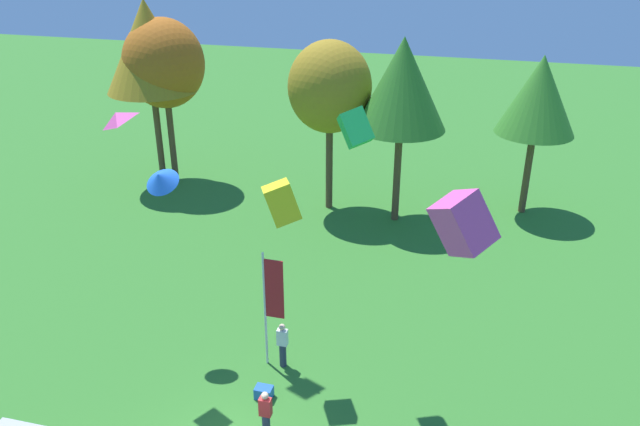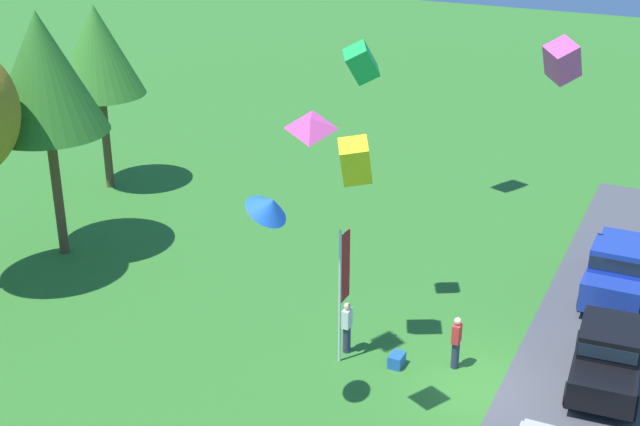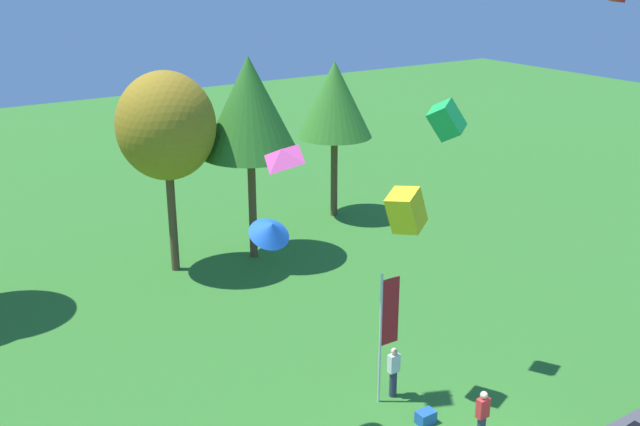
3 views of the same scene
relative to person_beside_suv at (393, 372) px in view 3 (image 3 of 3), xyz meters
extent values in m
cylinder|color=#2D334C|center=(0.00, 0.00, -0.44)|extent=(0.24, 0.24, 0.88)
cube|color=white|center=(0.00, 0.00, 0.30)|extent=(0.36, 0.22, 0.60)
sphere|color=beige|center=(0.00, 0.00, 0.72)|extent=(0.22, 0.22, 0.22)
cube|color=red|center=(0.57, -3.29, 0.30)|extent=(0.36, 0.22, 0.60)
sphere|color=beige|center=(0.57, -3.29, 0.72)|extent=(0.22, 0.22, 0.22)
cylinder|color=brown|center=(-1.75, 13.17, 1.44)|extent=(0.36, 0.36, 4.63)
ellipsoid|color=olive|center=(-1.75, 13.17, 5.63)|extent=(4.17, 4.17, 4.58)
cylinder|color=brown|center=(1.89, 12.60, 1.55)|extent=(0.36, 0.36, 4.84)
cone|color=#2D7023|center=(1.89, 12.60, 6.15)|extent=(4.36, 4.36, 4.36)
cylinder|color=brown|center=(8.23, 15.29, 1.28)|extent=(0.36, 0.36, 4.31)
cone|color=#387F28|center=(8.23, 15.29, 5.37)|extent=(3.88, 3.88, 3.88)
cylinder|color=silver|center=(-0.58, 0.00, 1.30)|extent=(0.08, 0.08, 4.36)
cube|color=red|center=(-0.23, 0.00, 2.18)|extent=(0.64, 0.04, 2.18)
cube|color=blue|center=(-0.09, -1.69, -0.68)|extent=(0.56, 0.40, 0.40)
cube|color=green|center=(2.22, 0.60, 7.67)|extent=(1.26, 1.20, 1.35)
cone|color=blue|center=(-4.12, 0.34, 5.53)|extent=(1.20, 1.26, 0.95)
pyramid|color=#EA4C9E|center=(-4.53, -0.99, 7.91)|extent=(1.18, 1.16, 0.64)
cube|color=yellow|center=(0.15, -0.12, 5.38)|extent=(1.43, 1.12, 1.45)
camera|label=1|loc=(5.75, -16.33, 13.10)|focal=35.00mm
camera|label=2|loc=(-21.74, -9.32, 13.97)|focal=50.00mm
camera|label=3|loc=(-13.25, -15.85, 12.48)|focal=42.00mm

